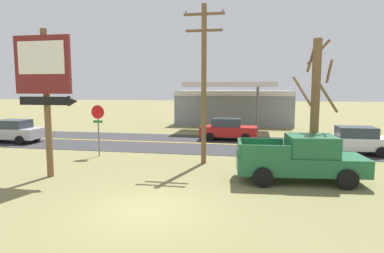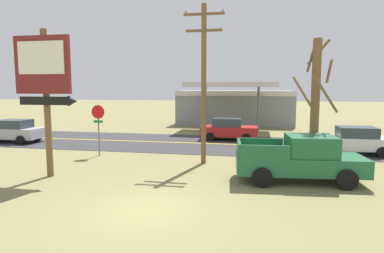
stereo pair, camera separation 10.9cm
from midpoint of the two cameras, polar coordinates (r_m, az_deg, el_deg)
ground_plane at (r=11.09m, az=-7.94°, el=-14.12°), size 180.00×180.00×0.00m
road_asphalt at (r=23.37m, az=2.50°, el=-2.95°), size 140.00×8.00×0.02m
road_centre_line at (r=23.37m, az=2.50°, el=-2.92°), size 126.00×0.20×0.01m
motel_sign at (r=15.59m, az=-23.77°, el=7.41°), size 2.83×0.54×6.41m
stop_sign at (r=19.69m, az=-15.67°, el=0.91°), size 0.80×0.08×2.95m
utility_pole at (r=16.99m, az=2.22°, el=8.10°), size 2.06×0.26×8.07m
bare_tree at (r=16.40m, az=20.61°, el=3.82°), size 2.01×1.67×6.16m
gas_station at (r=35.94m, az=7.55°, el=3.48°), size 12.00×11.50×4.40m
pickup_green_parked_on_lawn at (r=14.64m, az=18.39°, el=-5.34°), size 5.35×2.59×1.96m
car_silver_near_lane at (r=27.14m, az=-28.27°, el=-0.65°), size 4.20×2.00×1.64m
car_red_mid_lane at (r=25.06m, az=6.44°, el=-0.44°), size 4.20×2.00×1.64m
car_white_far_lane at (r=21.78m, az=26.25°, el=-2.17°), size 4.20×2.00×1.64m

